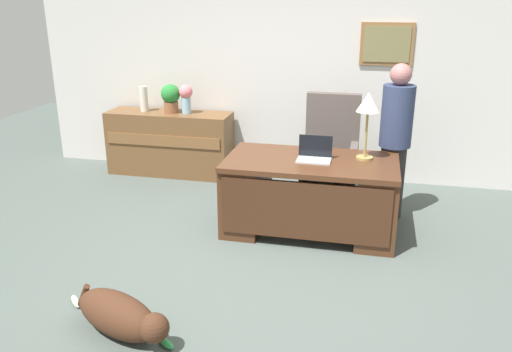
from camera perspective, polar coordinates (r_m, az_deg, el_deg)
The scene contains 15 objects.
ground_plane at distance 4.54m, azimuth 0.79°, elevation -10.34°, with size 12.00×12.00×0.00m, color #4C5651.
back_wall at distance 6.56m, azimuth 5.76°, elevation 11.47°, with size 7.00×0.16×2.70m.
desk at distance 5.11m, azimuth 5.90°, elevation -1.95°, with size 1.64×0.90×0.74m.
credenza at distance 6.86m, azimuth -9.36°, elevation 3.57°, with size 1.59×0.50×0.81m.
armchair at distance 5.90m, azimuth 8.12°, elevation 2.20°, with size 0.60×0.59×1.20m.
person_standing at distance 5.51m, azimuth 14.95°, elevation 3.73°, with size 0.32×0.32×1.60m.
dog_lying at distance 3.82m, azimuth -14.55°, elevation -14.57°, with size 0.85×0.55×0.30m.
laptop at distance 5.01m, azimuth 6.43°, elevation 2.41°, with size 0.32×0.22×0.22m.
desk_lamp at distance 4.99m, azimuth 12.16°, elevation 7.42°, with size 0.22×0.22×0.64m.
vase_with_flowers at distance 6.63m, azimuth -7.66°, elevation 8.59°, with size 0.17×0.17×0.36m.
vase_empty at distance 6.86m, azimuth -12.16°, elevation 8.25°, with size 0.10×0.10×0.32m, color silver.
potted_plant at distance 6.71m, azimuth -9.32°, elevation 8.51°, with size 0.24×0.24×0.36m.
dog_toy_ball at distance 4.23m, azimuth -14.42°, elevation -12.84°, with size 0.07×0.07×0.07m, color green.
dog_toy_bone at distance 3.73m, azimuth -9.78°, elevation -17.57°, with size 0.15×0.05×0.05m, color green.
dog_toy_plush at distance 4.32m, azimuth -19.12°, elevation -12.82°, with size 0.18×0.05×0.05m, color beige.
Camera 1 is at (0.82, -3.85, 2.25)m, focal length 36.58 mm.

